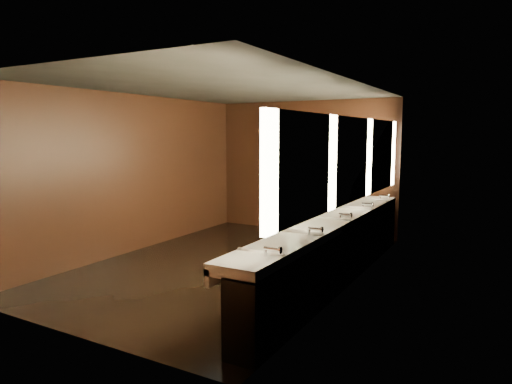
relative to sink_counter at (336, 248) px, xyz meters
The scene contains 10 objects.
floor 1.86m from the sink_counter, behind, with size 6.00×6.00×0.00m, color black.
ceiling 2.92m from the sink_counter, behind, with size 4.00×6.00×0.02m, color #2D2D2B.
wall_back 3.61m from the sink_counter, 120.87° to the left, with size 4.00×0.02×2.80m, color black.
wall_front 3.61m from the sink_counter, 120.87° to the right, with size 4.00×0.02×2.80m, color black.
wall_left 3.90m from the sink_counter, behind, with size 0.02×6.00×2.80m, color black.
wall_right 0.93m from the sink_counter, ahead, with size 0.02×6.00×2.80m, color black.
sink_counter is the anchor object (origin of this frame).
mirror_band 1.27m from the sink_counter, ahead, with size 0.06×5.03×1.15m.
person 0.76m from the sink_counter, 152.13° to the right, with size 0.65×0.43×1.79m, color #7FB7BD.
trash_bin 2.15m from the sink_counter, 95.86° to the right, with size 0.36×0.36×0.56m, color black.
Camera 1 is at (3.88, -6.03, 2.09)m, focal length 32.00 mm.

